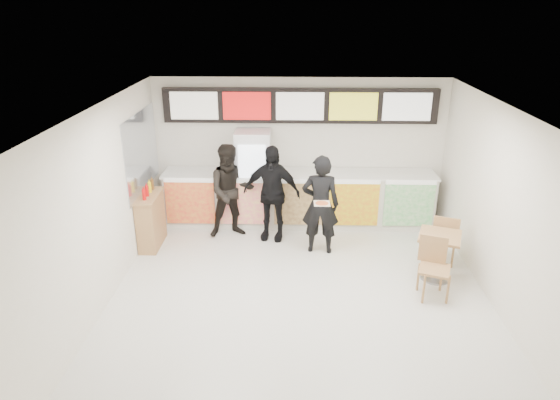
{
  "coord_description": "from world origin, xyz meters",
  "views": [
    {
      "loc": [
        -0.12,
        -6.55,
        4.4
      ],
      "look_at": [
        -0.34,
        1.2,
        1.3
      ],
      "focal_mm": 32.0,
      "sensor_mm": 36.0,
      "label": 1
    }
  ],
  "objects_px": {
    "condiment_ledge": "(151,220)",
    "customer_left": "(231,191)",
    "customer_main": "(320,205)",
    "drinks_fridge": "(254,179)",
    "cafe_table": "(438,249)",
    "customer_mid": "(271,193)",
    "service_counter": "(299,199)"
  },
  "relations": [
    {
      "from": "service_counter",
      "to": "customer_mid",
      "type": "xyz_separation_m",
      "value": [
        -0.54,
        -0.67,
        0.38
      ]
    },
    {
      "from": "customer_main",
      "to": "cafe_table",
      "type": "height_order",
      "value": "customer_main"
    },
    {
      "from": "customer_main",
      "to": "customer_left",
      "type": "bearing_deg",
      "value": -15.59
    },
    {
      "from": "service_counter",
      "to": "condiment_ledge",
      "type": "relative_size",
      "value": 4.49
    },
    {
      "from": "customer_mid",
      "to": "condiment_ledge",
      "type": "relative_size",
      "value": 1.54
    },
    {
      "from": "customer_left",
      "to": "drinks_fridge",
      "type": "bearing_deg",
      "value": 40.8
    },
    {
      "from": "service_counter",
      "to": "condiment_ledge",
      "type": "height_order",
      "value": "condiment_ledge"
    },
    {
      "from": "condiment_ledge",
      "to": "drinks_fridge",
      "type": "bearing_deg",
      "value": 29.71
    },
    {
      "from": "customer_left",
      "to": "condiment_ledge",
      "type": "bearing_deg",
      "value": -176.57
    },
    {
      "from": "customer_main",
      "to": "condiment_ledge",
      "type": "bearing_deg",
      "value": 2.32
    },
    {
      "from": "condiment_ledge",
      "to": "customer_left",
      "type": "bearing_deg",
      "value": 18.33
    },
    {
      "from": "customer_mid",
      "to": "cafe_table",
      "type": "bearing_deg",
      "value": -17.59
    },
    {
      "from": "drinks_fridge",
      "to": "condiment_ledge",
      "type": "distance_m",
      "value": 2.22
    },
    {
      "from": "customer_left",
      "to": "condiment_ledge",
      "type": "xyz_separation_m",
      "value": [
        -1.49,
        -0.49,
        -0.41
      ]
    },
    {
      "from": "customer_left",
      "to": "customer_mid",
      "type": "bearing_deg",
      "value": -22.22
    },
    {
      "from": "service_counter",
      "to": "cafe_table",
      "type": "relative_size",
      "value": 3.22
    },
    {
      "from": "service_counter",
      "to": "customer_main",
      "type": "bearing_deg",
      "value": -72.52
    },
    {
      "from": "service_counter",
      "to": "cafe_table",
      "type": "bearing_deg",
      "value": -43.32
    },
    {
      "from": "drinks_fridge",
      "to": "condiment_ledge",
      "type": "height_order",
      "value": "drinks_fridge"
    },
    {
      "from": "service_counter",
      "to": "condiment_ledge",
      "type": "distance_m",
      "value": 3.01
    },
    {
      "from": "service_counter",
      "to": "customer_main",
      "type": "relative_size",
      "value": 2.95
    },
    {
      "from": "customer_main",
      "to": "drinks_fridge",
      "type": "bearing_deg",
      "value": -37.96
    },
    {
      "from": "customer_main",
      "to": "condiment_ledge",
      "type": "xyz_separation_m",
      "value": [
        -3.2,
        0.15,
        -0.41
      ]
    },
    {
      "from": "cafe_table",
      "to": "condiment_ledge",
      "type": "xyz_separation_m",
      "value": [
        -5.13,
        1.12,
        -0.04
      ]
    },
    {
      "from": "cafe_table",
      "to": "condiment_ledge",
      "type": "relative_size",
      "value": 1.39
    },
    {
      "from": "drinks_fridge",
      "to": "customer_left",
      "type": "height_order",
      "value": "drinks_fridge"
    },
    {
      "from": "cafe_table",
      "to": "condiment_ledge",
      "type": "bearing_deg",
      "value": -172.74
    },
    {
      "from": "customer_main",
      "to": "service_counter",
      "type": "bearing_deg",
      "value": -67.47
    },
    {
      "from": "customer_main",
      "to": "customer_mid",
      "type": "distance_m",
      "value": 1.07
    },
    {
      "from": "customer_main",
      "to": "customer_left",
      "type": "xyz_separation_m",
      "value": [
        -1.71,
        0.65,
        -0.0
      ]
    },
    {
      "from": "drinks_fridge",
      "to": "customer_main",
      "type": "height_order",
      "value": "drinks_fridge"
    },
    {
      "from": "drinks_fridge",
      "to": "customer_main",
      "type": "xyz_separation_m",
      "value": [
        1.32,
        -1.23,
        -0.06
      ]
    }
  ]
}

